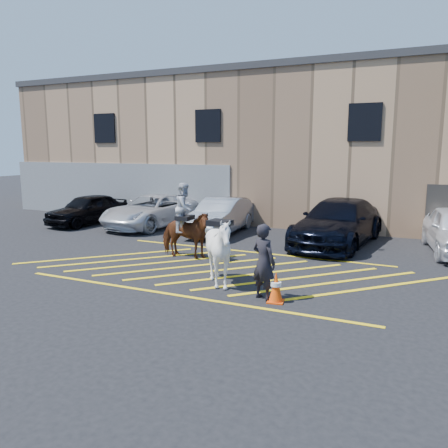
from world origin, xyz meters
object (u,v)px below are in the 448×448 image
at_px(car_black_suv, 88,209).
at_px(traffic_cone, 276,287).
at_px(car_silver_sedan, 221,216).
at_px(car_blue_suv, 338,222).
at_px(mounted_bay, 185,228).
at_px(handler, 264,262).
at_px(car_white_pickup, 152,211).
at_px(saddled_white, 220,251).

relative_size(car_black_suv, traffic_cone, 5.76).
bearing_deg(car_silver_sedan, car_blue_suv, -4.25).
bearing_deg(mounted_bay, car_silver_sedan, 99.29).
xyz_separation_m(car_black_suv, handler, (11.11, -6.63, 0.20)).
bearing_deg(car_silver_sedan, car_white_pickup, 176.24).
relative_size(car_white_pickup, car_blue_suv, 0.92).
bearing_deg(mounted_bay, handler, -36.82).
height_order(car_white_pickup, car_silver_sedan, car_silver_sedan).
distance_m(car_silver_sedan, mounted_bay, 4.49).
distance_m(car_silver_sedan, car_blue_suv, 4.92).
relative_size(handler, traffic_cone, 2.51).
bearing_deg(car_blue_suv, saddled_white, -98.87).
bearing_deg(car_blue_suv, traffic_cone, -84.29).
distance_m(car_black_suv, car_blue_suv, 11.66).
relative_size(car_black_suv, mounted_bay, 1.70).
bearing_deg(handler, car_black_suv, -6.51).
distance_m(car_blue_suv, mounted_bay, 5.95).
distance_m(car_white_pickup, handler, 10.74).
xyz_separation_m(handler, traffic_cone, (0.34, -0.08, -0.55)).
height_order(car_white_pickup, car_blue_suv, car_blue_suv).
bearing_deg(car_black_suv, saddled_white, -25.65).
relative_size(car_white_pickup, saddled_white, 2.78).
relative_size(car_white_pickup, handler, 2.88).
height_order(handler, traffic_cone, handler).
relative_size(car_black_suv, handler, 2.29).
bearing_deg(car_silver_sedan, car_black_suv, -177.38).
relative_size(car_blue_suv, handler, 3.14).
distance_m(handler, mounted_bay, 4.55).
height_order(car_black_suv, car_silver_sedan, car_silver_sedan).
bearing_deg(traffic_cone, car_silver_sedan, 123.02).
xyz_separation_m(handler, mounted_bay, (-3.64, 2.73, 0.08)).
distance_m(saddled_white, traffic_cone, 1.87).
bearing_deg(traffic_cone, handler, 166.19).
xyz_separation_m(car_black_suv, saddled_white, (9.76, -6.18, 0.24)).
xyz_separation_m(car_silver_sedan, car_blue_suv, (4.91, -0.21, 0.09)).
xyz_separation_m(car_black_suv, car_silver_sedan, (6.74, 0.52, 0.03)).
relative_size(car_silver_sedan, car_blue_suv, 0.79).
relative_size(car_silver_sedan, handler, 2.47).
bearing_deg(traffic_cone, car_white_pickup, 138.22).
relative_size(car_black_suv, car_silver_sedan, 0.93).
distance_m(car_white_pickup, traffic_cone, 11.05).
height_order(car_silver_sedan, car_blue_suv, car_blue_suv).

